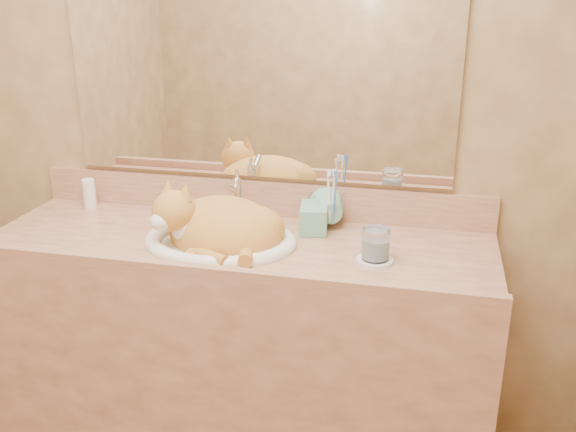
% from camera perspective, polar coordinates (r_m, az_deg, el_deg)
% --- Properties ---
extents(wall_back, '(2.40, 0.02, 2.50)m').
position_cam_1_polar(wall_back, '(2.16, -2.67, 10.31)').
color(wall_back, brown).
rests_on(wall_back, ground).
extents(vanity_counter, '(1.60, 0.55, 0.85)m').
position_cam_1_polar(vanity_counter, '(2.22, -4.27, -12.49)').
color(vanity_counter, brown).
rests_on(vanity_counter, floor).
extents(mirror, '(1.30, 0.02, 0.80)m').
position_cam_1_polar(mirror, '(2.13, -2.82, 13.97)').
color(mirror, white).
rests_on(mirror, wall_back).
extents(sink_basin, '(0.49, 0.41, 0.15)m').
position_cam_1_polar(sink_basin, '(1.99, -6.10, -0.42)').
color(sink_basin, white).
rests_on(sink_basin, vanity_counter).
extents(faucet, '(0.05, 0.12, 0.17)m').
position_cam_1_polar(faucet, '(2.15, -4.56, 1.52)').
color(faucet, white).
rests_on(faucet, vanity_counter).
extents(cat, '(0.47, 0.42, 0.21)m').
position_cam_1_polar(cat, '(1.99, -6.32, -0.76)').
color(cat, '#B7722A').
rests_on(cat, sink_basin).
extents(soap_dispenser, '(0.10, 0.10, 0.19)m').
position_cam_1_polar(soap_dispenser, '(2.01, 2.25, 0.62)').
color(soap_dispenser, '#6AA98F').
rests_on(soap_dispenser, vanity_counter).
extents(toothbrush_cup, '(0.15, 0.15, 0.11)m').
position_cam_1_polar(toothbrush_cup, '(2.08, 3.90, 0.05)').
color(toothbrush_cup, '#6AA98F').
rests_on(toothbrush_cup, vanity_counter).
extents(toothbrushes, '(0.03, 0.03, 0.21)m').
position_cam_1_polar(toothbrushes, '(2.06, 3.94, 1.87)').
color(toothbrushes, white).
rests_on(toothbrushes, toothbrush_cup).
extents(saucer, '(0.11, 0.11, 0.01)m').
position_cam_1_polar(saucer, '(1.89, 7.73, -3.93)').
color(saucer, white).
rests_on(saucer, vanity_counter).
extents(water_glass, '(0.08, 0.08, 0.09)m').
position_cam_1_polar(water_glass, '(1.87, 7.81, -2.48)').
color(water_glass, white).
rests_on(water_glass, saucer).
extents(lotion_bottle, '(0.04, 0.04, 0.11)m').
position_cam_1_polar(lotion_bottle, '(2.40, -17.24, 1.90)').
color(lotion_bottle, white).
rests_on(lotion_bottle, vanity_counter).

